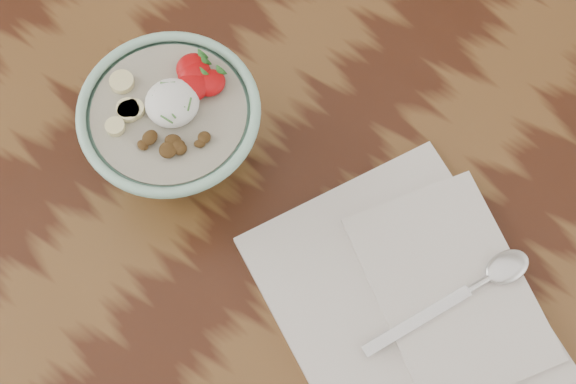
# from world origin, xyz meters

# --- Properties ---
(table) EXTENTS (1.60, 0.90, 0.75)m
(table) POSITION_xyz_m (0.00, 0.00, 0.66)
(table) COLOR #38190E
(table) RESTS_ON ground
(breakfast_bowl) EXTENTS (0.18, 0.18, 0.12)m
(breakfast_bowl) POSITION_xyz_m (-0.12, -0.06, 0.81)
(breakfast_bowl) COLOR #9BD1BA
(breakfast_bowl) RESTS_ON table
(napkin) EXTENTS (0.36, 0.33, 0.02)m
(napkin) POSITION_xyz_m (0.17, -0.04, 0.76)
(napkin) COLOR silver
(napkin) RESTS_ON table
(spoon) EXTENTS (0.09, 0.19, 0.01)m
(spoon) POSITION_xyz_m (0.21, 0.02, 0.77)
(spoon) COLOR silver
(spoon) RESTS_ON napkin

